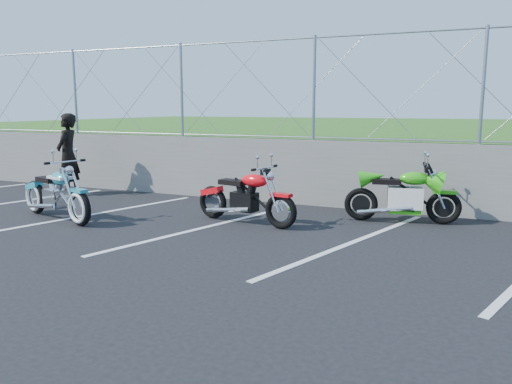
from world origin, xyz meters
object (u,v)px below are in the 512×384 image
at_px(naked_orange, 247,199).
at_px(person_standing, 68,155).
at_px(sportbike_green, 404,198).
at_px(cruiser_turquoise, 57,196).

height_order(naked_orange, person_standing, person_standing).
distance_m(naked_orange, person_standing, 4.91).
distance_m(naked_orange, sportbike_green, 2.66).
bearing_deg(person_standing, cruiser_turquoise, 19.57).
relative_size(cruiser_turquoise, naked_orange, 1.05).
xyz_separation_m(naked_orange, person_standing, (-4.79, 0.96, 0.48)).
height_order(naked_orange, sportbike_green, sportbike_green).
relative_size(cruiser_turquoise, sportbike_green, 1.08).
relative_size(naked_orange, person_standing, 1.09).
bearing_deg(sportbike_green, person_standing, 171.05).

